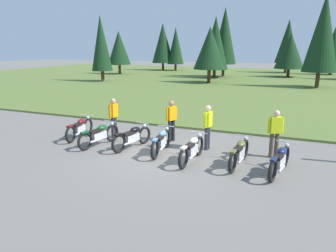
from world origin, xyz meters
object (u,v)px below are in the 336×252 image
at_px(motorcycle_cream, 192,149).
at_px(rider_in_hivis_vest, 208,125).
at_px(motorcycle_black, 132,137).
at_px(motorcycle_navy, 280,160).
at_px(motorcycle_maroon, 80,128).
at_px(rider_checking_bike, 114,115).
at_px(motorcycle_olive, 239,153).
at_px(rider_near_row_end, 275,131).
at_px(motorcycle_sky_blue, 161,141).
at_px(motorcycle_british_green, 99,135).
at_px(rider_with_back_turned, 171,118).

bearing_deg(motorcycle_cream, rider_in_hivis_vest, 85.10).
xyz_separation_m(motorcycle_black, motorcycle_navy, (5.29, -0.53, 0.00)).
xyz_separation_m(motorcycle_maroon, rider_checking_bike, (1.26, 0.65, 0.51)).
xyz_separation_m(motorcycle_olive, motorcycle_navy, (1.24, -0.25, 0.00)).
xyz_separation_m(motorcycle_black, motorcycle_olive, (4.05, -0.28, 0.00)).
xyz_separation_m(motorcycle_black, rider_checking_bike, (-1.42, 1.00, 0.51)).
relative_size(rider_in_hivis_vest, rider_checking_bike, 1.00).
bearing_deg(rider_checking_bike, motorcycle_cream, -21.08).
bearing_deg(rider_near_row_end, rider_checking_bike, 179.52).
relative_size(motorcycle_sky_blue, rider_near_row_end, 1.26).
bearing_deg(rider_checking_bike, motorcycle_sky_blue, -22.50).
height_order(motorcycle_olive, rider_checking_bike, rider_checking_bike).
bearing_deg(rider_checking_bike, rider_in_hivis_vest, -1.03).
bearing_deg(motorcycle_black, motorcycle_olive, -3.98).
bearing_deg(motorcycle_maroon, motorcycle_british_green, -22.60).
distance_m(motorcycle_cream, rider_in_hivis_vest, 1.54).
height_order(motorcycle_cream, rider_with_back_turned, rider_with_back_turned).
relative_size(motorcycle_black, rider_checking_bike, 1.23).
height_order(motorcycle_british_green, motorcycle_olive, same).
distance_m(motorcycle_navy, rider_with_back_turned, 4.71).
distance_m(rider_with_back_turned, rider_checking_bike, 2.49).
bearing_deg(rider_near_row_end, motorcycle_olive, -128.13).
distance_m(motorcycle_british_green, rider_with_back_turned, 2.90).
distance_m(motorcycle_british_green, motorcycle_navy, 6.63).
distance_m(motorcycle_black, rider_with_back_turned, 1.82).
distance_m(rider_near_row_end, rider_checking_bike, 6.44).
bearing_deg(rider_checking_bike, motorcycle_navy, -12.89).
distance_m(rider_near_row_end, rider_in_hivis_vest, 2.36).
bearing_deg(rider_with_back_turned, motorcycle_navy, -24.48).
relative_size(motorcycle_navy, rider_near_row_end, 1.24).
distance_m(rider_in_hivis_vest, rider_checking_bike, 4.08).
relative_size(motorcycle_navy, rider_checking_bike, 1.24).
xyz_separation_m(rider_in_hivis_vest, rider_with_back_turned, (-1.63, 0.48, 0.00)).
relative_size(motorcycle_cream, rider_with_back_turned, 1.26).
xyz_separation_m(motorcycle_black, rider_with_back_turned, (1.03, 1.41, 0.51)).
relative_size(motorcycle_british_green, motorcycle_sky_blue, 0.99).
distance_m(motorcycle_olive, rider_checking_bike, 5.64).
xyz_separation_m(rider_in_hivis_vest, rider_checking_bike, (-4.08, 0.07, 0.00)).
bearing_deg(rider_with_back_turned, motorcycle_british_green, -145.54).
distance_m(motorcycle_black, rider_checking_bike, 1.81).
xyz_separation_m(motorcycle_sky_blue, rider_in_hivis_vest, (1.42, 1.03, 0.51)).
height_order(motorcycle_olive, rider_in_hivis_vest, rider_in_hivis_vest).
relative_size(motorcycle_black, motorcycle_cream, 0.98).
relative_size(rider_near_row_end, rider_with_back_turned, 1.00).
bearing_deg(motorcycle_maroon, motorcycle_sky_blue, -6.56).
height_order(motorcycle_british_green, motorcycle_cream, same).
bearing_deg(motorcycle_cream, motorcycle_sky_blue, 161.93).
bearing_deg(motorcycle_olive, rider_with_back_turned, 150.79).
distance_m(motorcycle_cream, rider_with_back_turned, 2.50).
height_order(motorcycle_navy, rider_in_hivis_vest, rider_in_hivis_vest).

